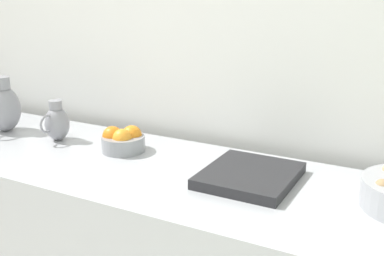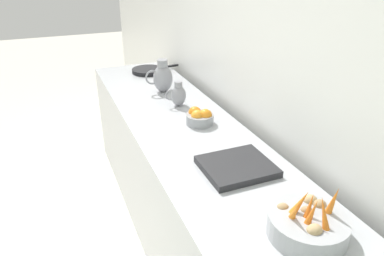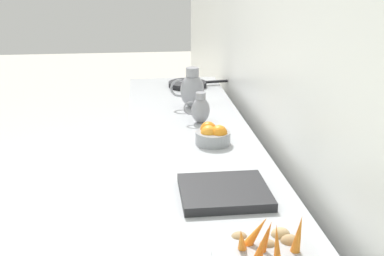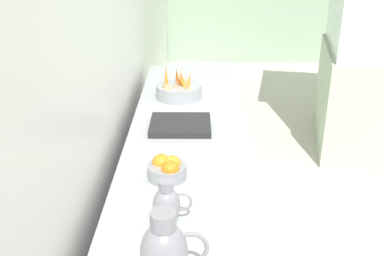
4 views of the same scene
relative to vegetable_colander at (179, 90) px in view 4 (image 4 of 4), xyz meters
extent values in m
cube|color=white|center=(-0.37, -0.38, 0.58)|extent=(0.10, 8.86, 3.00)
cube|color=#ADAFB5|center=(0.08, -0.88, -0.49)|extent=(0.67, 3.34, 0.87)
cylinder|color=#9EA0A5|center=(0.00, 0.00, -0.01)|extent=(0.30, 0.30, 0.09)
torus|color=#9EA0A5|center=(0.00, 0.00, -0.05)|extent=(0.18, 0.18, 0.01)
cone|color=orange|center=(0.02, 0.03, 0.07)|extent=(0.06, 0.05, 0.13)
cone|color=orange|center=(0.07, 0.00, 0.07)|extent=(0.06, 0.08, 0.11)
cone|color=orange|center=(0.02, -0.04, 0.07)|extent=(0.09, 0.05, 0.12)
cone|color=orange|center=(-0.01, 0.06, 0.08)|extent=(0.04, 0.09, 0.14)
cone|color=orange|center=(-0.08, 0.02, 0.08)|extent=(0.04, 0.07, 0.16)
cone|color=orange|center=(0.00, -0.01, 0.07)|extent=(0.07, 0.05, 0.11)
ellipsoid|color=#9E7F56|center=(-0.01, -0.03, 0.03)|extent=(0.05, 0.04, 0.04)
ellipsoid|color=tan|center=(-0.06, -0.08, 0.04)|extent=(0.06, 0.05, 0.04)
ellipsoid|color=tan|center=(0.03, 0.07, 0.04)|extent=(0.06, 0.05, 0.05)
ellipsoid|color=#9E7F56|center=(0.06, -0.08, 0.03)|extent=(0.05, 0.04, 0.03)
ellipsoid|color=#9E7F56|center=(-0.08, -0.04, 0.04)|extent=(0.06, 0.05, 0.04)
cylinder|color=gray|center=(-0.02, -1.08, -0.02)|extent=(0.18, 0.18, 0.06)
sphere|color=orange|center=(0.00, -1.12, 0.01)|extent=(0.08, 0.08, 0.08)
sphere|color=orange|center=(-0.04, -1.05, 0.01)|extent=(0.08, 0.08, 0.08)
sphere|color=orange|center=(0.01, -1.06, 0.01)|extent=(0.08, 0.08, 0.08)
ellipsoid|color=gray|center=(0.01, -1.73, 0.05)|extent=(0.15, 0.15, 0.21)
cylinder|color=gray|center=(0.01, -1.73, 0.17)|extent=(0.08, 0.08, 0.06)
torus|color=gray|center=(0.10, -1.73, 0.07)|extent=(0.11, 0.01, 0.11)
ellipsoid|color=gray|center=(0.00, -1.41, 0.02)|extent=(0.11, 0.11, 0.15)
cylinder|color=gray|center=(0.00, -1.41, 0.11)|extent=(0.06, 0.06, 0.04)
torus|color=gray|center=(0.06, -1.41, 0.04)|extent=(0.08, 0.01, 0.08)
cube|color=#232326|center=(0.03, -0.51, -0.03)|extent=(0.34, 0.30, 0.04)
camera|label=1|loc=(1.43, 0.02, 0.58)|focal=43.57mm
camera|label=2|loc=(0.81, 0.84, 0.92)|focal=34.03mm
camera|label=3|loc=(0.33, 1.10, 0.80)|focal=43.92mm
camera|label=4|loc=(0.11, -2.85, 0.96)|focal=42.28mm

